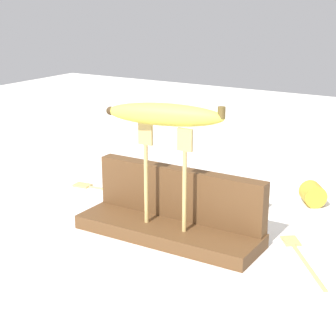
{
  "coord_description": "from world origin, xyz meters",
  "views": [
    {
      "loc": [
        0.45,
        -0.74,
        0.4
      ],
      "look_at": [
        0.0,
        0.0,
        0.12
      ],
      "focal_mm": 59.84,
      "sensor_mm": 36.0,
      "label": 1
    }
  ],
  "objects_px": {
    "fork_fallen_near": "(300,253)",
    "banana_chunk_near": "(313,194)",
    "banana_raised_center": "(165,114)",
    "fork_fallen_far": "(99,187)",
    "fork_stand_center": "(165,167)"
  },
  "relations": [
    {
      "from": "banana_raised_center",
      "to": "banana_chunk_near",
      "type": "height_order",
      "value": "banana_raised_center"
    },
    {
      "from": "fork_fallen_near",
      "to": "banana_chunk_near",
      "type": "bearing_deg",
      "value": 102.92
    },
    {
      "from": "fork_stand_center",
      "to": "banana_raised_center",
      "type": "distance_m",
      "value": 0.09
    },
    {
      "from": "banana_raised_center",
      "to": "banana_chunk_near",
      "type": "distance_m",
      "value": 0.38
    },
    {
      "from": "fork_fallen_near",
      "to": "banana_chunk_near",
      "type": "distance_m",
      "value": 0.23
    },
    {
      "from": "fork_fallen_far",
      "to": "fork_stand_center",
      "type": "bearing_deg",
      "value": -29.75
    },
    {
      "from": "banana_raised_center",
      "to": "fork_fallen_near",
      "type": "height_order",
      "value": "banana_raised_center"
    },
    {
      "from": "fork_fallen_near",
      "to": "fork_fallen_far",
      "type": "bearing_deg",
      "value": 169.96
    },
    {
      "from": "fork_fallen_far",
      "to": "fork_fallen_near",
      "type": "bearing_deg",
      "value": -10.04
    },
    {
      "from": "banana_raised_center",
      "to": "fork_fallen_far",
      "type": "bearing_deg",
      "value": 150.24
    },
    {
      "from": "fork_stand_center",
      "to": "fork_fallen_far",
      "type": "relative_size",
      "value": 1.02
    },
    {
      "from": "fork_fallen_near",
      "to": "banana_chunk_near",
      "type": "height_order",
      "value": "banana_chunk_near"
    },
    {
      "from": "fork_stand_center",
      "to": "banana_chunk_near",
      "type": "distance_m",
      "value": 0.35
    },
    {
      "from": "banana_raised_center",
      "to": "fork_fallen_far",
      "type": "height_order",
      "value": "banana_raised_center"
    },
    {
      "from": "fork_stand_center",
      "to": "banana_chunk_near",
      "type": "relative_size",
      "value": 2.83
    }
  ]
}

